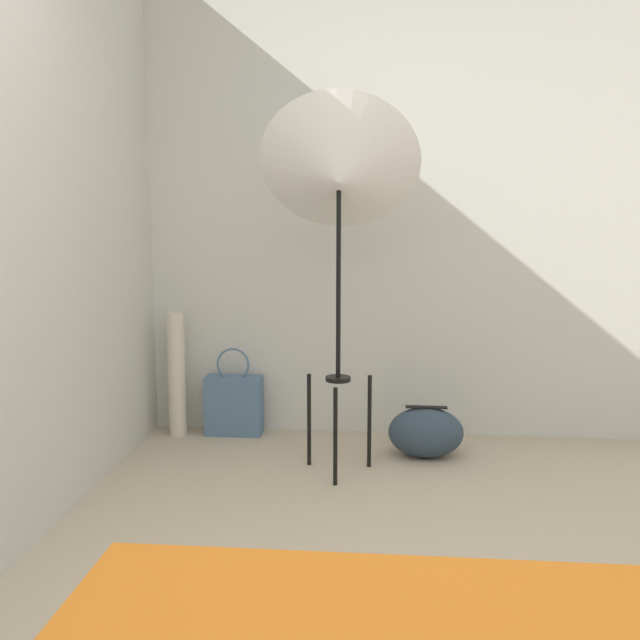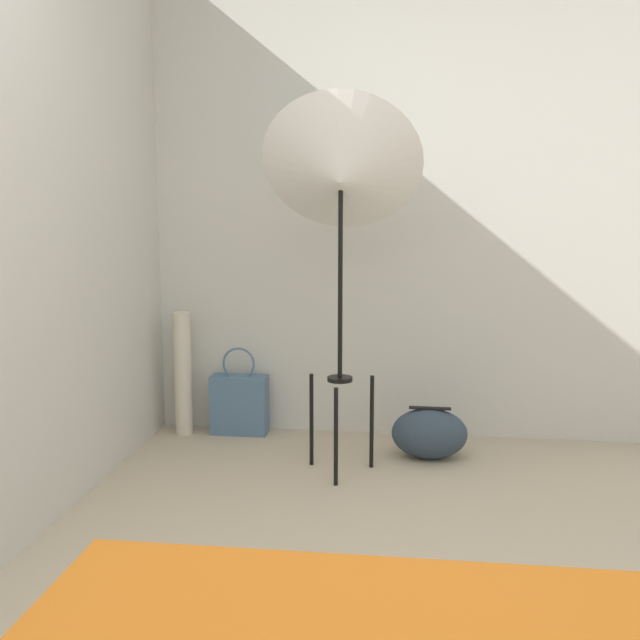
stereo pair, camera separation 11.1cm
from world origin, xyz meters
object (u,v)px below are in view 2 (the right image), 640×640
photo_umbrella (341,175)px  duffel_bag (429,433)px  paper_roll (183,373)px  tote_bag (239,403)px

photo_umbrella → duffel_bag: bearing=30.7°
duffel_bag → paper_roll: (-1.36, 0.24, 0.22)m
tote_bag → paper_roll: 0.36m
tote_bag → paper_roll: size_ratio=0.71×
duffel_bag → photo_umbrella: bearing=-149.3°
duffel_bag → paper_roll: bearing=170.1°
photo_umbrella → duffel_bag: size_ratio=4.63×
tote_bag → paper_roll: bearing=-171.4°
photo_umbrella → tote_bag: size_ratio=3.60×
photo_umbrella → duffel_bag: 1.37m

